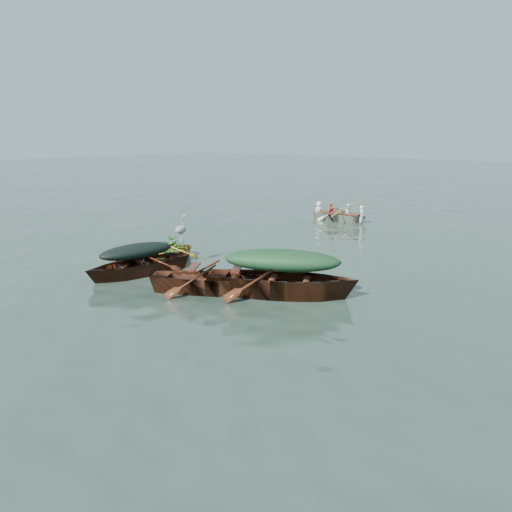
{
  "coord_description": "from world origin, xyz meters",
  "views": [
    {
      "loc": [
        7.85,
        -7.92,
        3.75
      ],
      "look_at": [
        -0.55,
        2.38,
        0.5
      ],
      "focal_mm": 35.0,
      "sensor_mm": 36.0,
      "label": 1
    }
  ],
  "objects_px": {
    "green_tarp_boat": "(281,296)",
    "heron": "(181,235)",
    "dark_covered_boat": "(138,275)",
    "rowed_boat": "(339,221)",
    "open_wooden_boat": "(216,292)",
    "yellow_dinghy": "(165,264)"
  },
  "relations": [
    {
      "from": "yellow_dinghy",
      "to": "open_wooden_boat",
      "type": "distance_m",
      "value": 3.27
    },
    {
      "from": "open_wooden_boat",
      "to": "green_tarp_boat",
      "type": "bearing_deg",
      "value": -93.86
    },
    {
      "from": "rowed_boat",
      "to": "heron",
      "type": "bearing_deg",
      "value": 176.08
    },
    {
      "from": "rowed_boat",
      "to": "open_wooden_boat",
      "type": "bearing_deg",
      "value": -170.79
    },
    {
      "from": "green_tarp_boat",
      "to": "open_wooden_boat",
      "type": "bearing_deg",
      "value": 90.0
    },
    {
      "from": "dark_covered_boat",
      "to": "green_tarp_boat",
      "type": "bearing_deg",
      "value": 22.56
    },
    {
      "from": "dark_covered_boat",
      "to": "open_wooden_boat",
      "type": "distance_m",
      "value": 2.76
    },
    {
      "from": "green_tarp_boat",
      "to": "rowed_boat",
      "type": "relative_size",
      "value": 1.44
    },
    {
      "from": "open_wooden_boat",
      "to": "yellow_dinghy",
      "type": "bearing_deg",
      "value": 38.68
    },
    {
      "from": "dark_covered_boat",
      "to": "heron",
      "type": "height_order",
      "value": "heron"
    },
    {
      "from": "green_tarp_boat",
      "to": "heron",
      "type": "xyz_separation_m",
      "value": [
        -4.02,
        0.51,
        0.9
      ]
    },
    {
      "from": "rowed_boat",
      "to": "heron",
      "type": "xyz_separation_m",
      "value": [
        0.27,
        -9.66,
        0.9
      ]
    },
    {
      "from": "green_tarp_boat",
      "to": "open_wooden_boat",
      "type": "distance_m",
      "value": 1.61
    },
    {
      "from": "dark_covered_boat",
      "to": "rowed_boat",
      "type": "relative_size",
      "value": 1.12
    },
    {
      "from": "rowed_boat",
      "to": "yellow_dinghy",
      "type": "bearing_deg",
      "value": 173.2
    },
    {
      "from": "dark_covered_boat",
      "to": "rowed_boat",
      "type": "distance_m",
      "value": 11.16
    },
    {
      "from": "heron",
      "to": "green_tarp_boat",
      "type": "bearing_deg",
      "value": -29.14
    },
    {
      "from": "dark_covered_boat",
      "to": "open_wooden_boat",
      "type": "relative_size",
      "value": 0.89
    },
    {
      "from": "green_tarp_boat",
      "to": "rowed_boat",
      "type": "xyz_separation_m",
      "value": [
        -4.29,
        10.17,
        0.0
      ]
    },
    {
      "from": "open_wooden_boat",
      "to": "heron",
      "type": "height_order",
      "value": "heron"
    },
    {
      "from": "yellow_dinghy",
      "to": "dark_covered_boat",
      "type": "height_order",
      "value": "dark_covered_boat"
    },
    {
      "from": "dark_covered_boat",
      "to": "open_wooden_boat",
      "type": "height_order",
      "value": "open_wooden_boat"
    }
  ]
}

